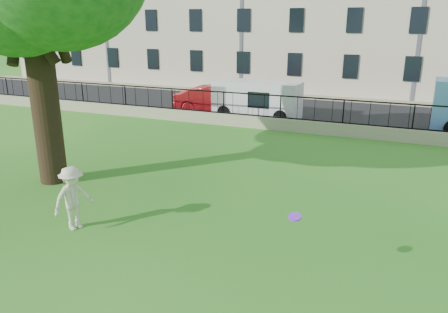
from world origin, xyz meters
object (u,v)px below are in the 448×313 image
at_px(white_van, 257,100).
at_px(red_sedan, 215,100).
at_px(frisbee, 295,217).
at_px(man, 73,198).

bearing_deg(white_van, red_sedan, 178.60).
xyz_separation_m(frisbee, white_van, (-5.76, 14.96, -0.43)).
relative_size(man, white_van, 0.36).
distance_m(man, white_van, 14.81).
distance_m(frisbee, white_van, 16.04).
bearing_deg(red_sedan, white_van, -96.92).
bearing_deg(man, frisbee, -73.19).
height_order(frisbee, white_van, white_van).
bearing_deg(frisbee, red_sedan, 118.92).
xyz_separation_m(man, white_van, (0.03, 14.81, 0.15)).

